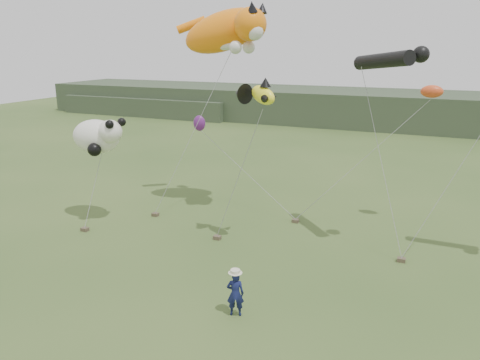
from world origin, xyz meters
name	(u,v)px	position (x,y,z in m)	size (l,w,h in m)	color
ground	(205,290)	(0.00, 0.00, 0.00)	(120.00, 120.00, 0.00)	#385123
headland	(346,107)	(-3.11, 44.69, 1.92)	(90.00, 13.00, 4.00)	#2D3D28
festival_attendant	(235,294)	(1.85, -1.13, 0.86)	(0.63, 0.41, 1.71)	#131847
sandbag_anchors	(225,231)	(-1.75, 5.75, 0.09)	(16.05, 5.87, 0.19)	brown
cat_kite	(230,30)	(-3.03, 9.26, 10.21)	(6.11, 3.54, 3.37)	orange
fish_kite	(255,94)	(0.11, 5.03, 7.33)	(2.62, 1.69, 1.33)	#FFF526
tube_kites	(453,69)	(8.21, 7.38, 8.48)	(9.61, 3.05, 1.80)	black
panda_kite	(98,136)	(-8.78, 4.83, 4.76)	(3.22, 2.08, 2.00)	white
misc_kites	(303,109)	(0.66, 11.22, 5.92)	(14.57, 1.10, 3.37)	#DA491F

